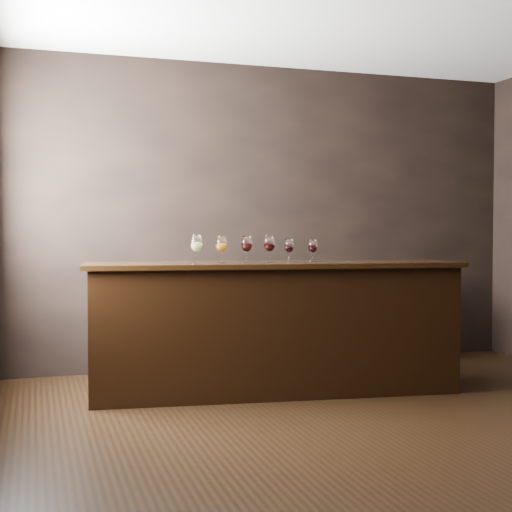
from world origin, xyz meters
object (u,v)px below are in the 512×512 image
object	(u,v)px
bar_counter	(275,330)
back_bar_shelf	(252,321)
glass_red_c	(289,246)
glass_red_d	(313,247)
glass_red_a	(247,244)
glass_white	(197,244)
glass_amber	(221,245)
glass_red_b	(269,244)

from	to	relation	value
bar_counter	back_bar_shelf	distance (m)	0.94
glass_red_c	glass_red_d	bearing A→B (deg)	4.20
glass_red_a	glass_red_d	world-z (taller)	glass_red_a
glass_white	glass_red_a	size ratio (longest dim) A/B	1.04
glass_white	glass_red_d	world-z (taller)	glass_white
back_bar_shelf	glass_amber	world-z (taller)	glass_amber
glass_red_c	glass_red_d	xyz separation A→B (m)	(0.20, 0.02, -0.00)
glass_white	back_bar_shelf	bearing A→B (deg)	52.41
bar_counter	glass_amber	xyz separation A→B (m)	(-0.43, -0.03, 0.67)
glass_amber	glass_red_b	xyz separation A→B (m)	(0.39, 0.01, 0.00)
glass_red_a	bar_counter	bearing A→B (deg)	8.48
bar_counter	glass_amber	size ratio (longest dim) A/B	13.72
glass_amber	glass_red_d	size ratio (longest dim) A/B	1.15
glass_red_b	glass_red_c	size ratio (longest dim) A/B	1.12
back_bar_shelf	glass_red_d	size ratio (longest dim) A/B	14.06
glass_red_c	glass_white	bearing A→B (deg)	-179.60
back_bar_shelf	glass_red_b	bearing A→B (deg)	-98.89
glass_red_b	glass_red_c	xyz separation A→B (m)	(0.17, 0.02, -0.02)
bar_counter	back_bar_shelf	size ratio (longest dim) A/B	1.13
glass_red_b	glass_red_c	distance (m)	0.17
back_bar_shelf	glass_red_d	world-z (taller)	glass_red_d
back_bar_shelf	glass_amber	xyz separation A→B (m)	(-0.53, -0.96, 0.71)
glass_amber	glass_red_a	size ratio (longest dim) A/B	0.98
glass_amber	glass_white	bearing A→B (deg)	171.58
glass_white	glass_red_b	distance (m)	0.57
back_bar_shelf	glass_white	world-z (taller)	glass_white
bar_counter	glass_red_d	bearing A→B (deg)	10.31
bar_counter	glass_red_b	xyz separation A→B (m)	(-0.05, -0.01, 0.67)
glass_white	glass_red_d	size ratio (longest dim) A/B	1.23
glass_red_c	glass_red_b	bearing A→B (deg)	-173.60
glass_amber	bar_counter	bearing A→B (deg)	3.68
bar_counter	glass_red_a	xyz separation A→B (m)	(-0.24, -0.04, 0.67)
glass_red_b	glass_red_c	world-z (taller)	glass_red_b
bar_counter	glass_red_a	distance (m)	0.71
glass_white	glass_red_c	distance (m)	0.74
glass_red_a	glass_red_c	distance (m)	0.36
back_bar_shelf	glass_red_b	distance (m)	1.19
back_bar_shelf	glass_red_d	bearing A→B (deg)	-76.25
glass_amber	glass_red_a	xyz separation A→B (m)	(0.20, -0.01, 0.00)
glass_red_c	bar_counter	bearing A→B (deg)	-177.83
back_bar_shelf	glass_amber	distance (m)	1.31
back_bar_shelf	glass_red_b	world-z (taller)	glass_red_b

